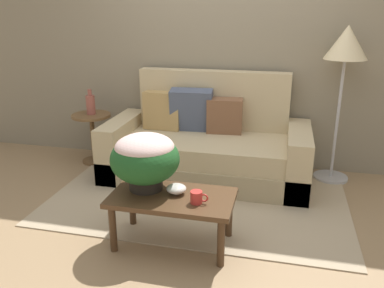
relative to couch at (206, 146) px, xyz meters
name	(u,v)px	position (x,y,z in m)	size (l,w,h in m)	color
ground_plane	(195,205)	(0.04, -0.70, -0.33)	(14.00, 14.00, 0.00)	#997A56
wall_back	(220,32)	(0.04, 0.49, 1.13)	(6.40, 0.12, 2.91)	gray
area_rug	(198,198)	(0.04, -0.56, -0.32)	(2.70, 1.69, 0.01)	tan
couch	(206,146)	(0.00, 0.00, 0.00)	(2.06, 0.94, 1.07)	tan
coffee_table	(172,203)	(0.02, -1.34, 0.02)	(0.91, 0.50, 0.40)	#442D1B
side_table	(92,129)	(-1.33, 0.08, 0.07)	(0.43, 0.43, 0.57)	brown
floor_lamp	(346,53)	(1.29, 0.20, 0.96)	(0.40, 0.40, 1.55)	#B2B2B7
potted_plant	(145,157)	(-0.21, -1.27, 0.33)	(0.52, 0.52, 0.43)	black
coffee_mug	(197,197)	(0.22, -1.41, 0.12)	(0.13, 0.09, 0.09)	red
snack_bowl	(176,189)	(0.04, -1.30, 0.11)	(0.15, 0.15, 0.07)	silver
table_vase	(91,104)	(-1.33, 0.09, 0.36)	(0.10, 0.10, 0.28)	#934C42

